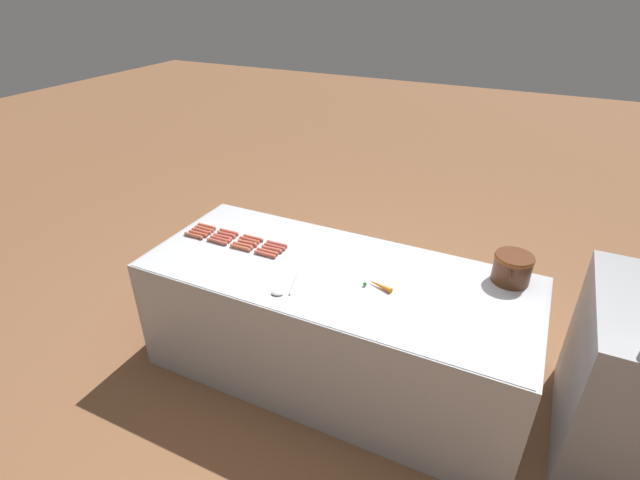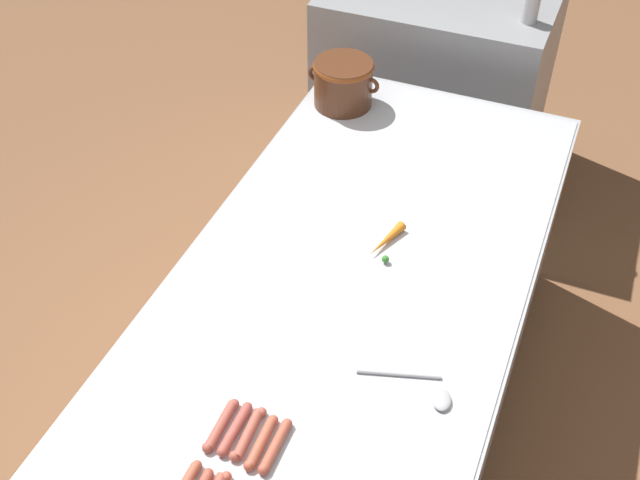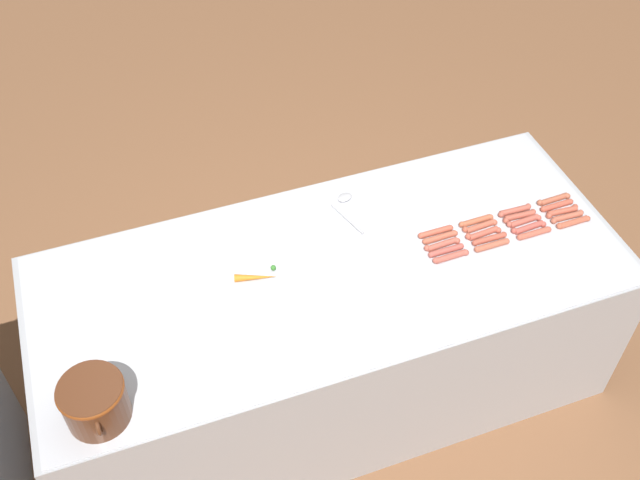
% 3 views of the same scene
% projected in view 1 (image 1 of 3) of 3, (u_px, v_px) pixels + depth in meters
% --- Properties ---
extents(ground_plane, '(20.00, 20.00, 0.00)m').
position_uv_depth(ground_plane, '(334.00, 370.00, 3.36)').
color(ground_plane, brown).
extents(griddle_counter, '(1.02, 2.44, 0.83)m').
position_uv_depth(griddle_counter, '(335.00, 324.00, 3.16)').
color(griddle_counter, '#ADAFB5').
rests_on(griddle_counter, ground_plane).
extents(hot_dog_0, '(0.03, 0.16, 0.03)m').
position_uv_depth(hot_dog_0, '(207.00, 226.00, 3.44)').
color(hot_dog_0, '#BB573D').
rests_on(hot_dog_0, griddle_counter).
extents(hot_dog_1, '(0.03, 0.16, 0.03)m').
position_uv_depth(hot_dog_1, '(229.00, 232.00, 3.36)').
color(hot_dog_1, '#BC5742').
rests_on(hot_dog_1, griddle_counter).
extents(hot_dog_2, '(0.03, 0.16, 0.03)m').
position_uv_depth(hot_dog_2, '(253.00, 238.00, 3.29)').
color(hot_dog_2, '#B75940').
rests_on(hot_dog_2, griddle_counter).
extents(hot_dog_3, '(0.03, 0.16, 0.03)m').
position_uv_depth(hot_dog_3, '(277.00, 244.00, 3.21)').
color(hot_dog_3, '#B35344').
rests_on(hot_dog_3, griddle_counter).
extents(hot_dog_4, '(0.03, 0.16, 0.03)m').
position_uv_depth(hot_dog_4, '(204.00, 229.00, 3.40)').
color(hot_dog_4, '#B75C45').
rests_on(hot_dog_4, griddle_counter).
extents(hot_dog_5, '(0.04, 0.16, 0.03)m').
position_uv_depth(hot_dog_5, '(226.00, 234.00, 3.33)').
color(hot_dog_5, '#B95145').
rests_on(hot_dog_5, griddle_counter).
extents(hot_dog_6, '(0.03, 0.16, 0.03)m').
position_uv_depth(hot_dog_6, '(249.00, 240.00, 3.26)').
color(hot_dog_6, '#B1503D').
rests_on(hot_dog_6, griddle_counter).
extents(hot_dog_7, '(0.03, 0.16, 0.03)m').
position_uv_depth(hot_dog_7, '(275.00, 247.00, 3.18)').
color(hot_dog_7, '#B55145').
rests_on(hot_dog_7, griddle_counter).
extents(hot_dog_8, '(0.04, 0.16, 0.03)m').
position_uv_depth(hot_dog_8, '(201.00, 231.00, 3.37)').
color(hot_dog_8, '#BA5540').
rests_on(hot_dog_8, griddle_counter).
extents(hot_dog_9, '(0.03, 0.16, 0.03)m').
position_uv_depth(hot_dog_9, '(223.00, 237.00, 3.30)').
color(hot_dog_9, '#BA5646').
rests_on(hot_dog_9, griddle_counter).
extents(hot_dog_10, '(0.04, 0.16, 0.03)m').
position_uv_depth(hot_dog_10, '(248.00, 243.00, 3.23)').
color(hot_dog_10, '#BB5542').
rests_on(hot_dog_10, griddle_counter).
extents(hot_dog_11, '(0.03, 0.16, 0.03)m').
position_uv_depth(hot_dog_11, '(272.00, 249.00, 3.16)').
color(hot_dog_11, '#B45746').
rests_on(hot_dog_11, griddle_counter).
extents(hot_dog_12, '(0.03, 0.16, 0.03)m').
position_uv_depth(hot_dog_12, '(198.00, 234.00, 3.34)').
color(hot_dog_12, '#BB523E').
rests_on(hot_dog_12, griddle_counter).
extents(hot_dog_13, '(0.03, 0.16, 0.03)m').
position_uv_depth(hot_dog_13, '(220.00, 239.00, 3.27)').
color(hot_dog_13, '#B25441').
rests_on(hot_dog_13, griddle_counter).
extents(hot_dog_14, '(0.04, 0.16, 0.03)m').
position_uv_depth(hot_dog_14, '(243.00, 245.00, 3.20)').
color(hot_dog_14, '#B95841').
rests_on(hot_dog_14, griddle_counter).
extents(hot_dog_15, '(0.03, 0.16, 0.03)m').
position_uv_depth(hot_dog_15, '(268.00, 251.00, 3.13)').
color(hot_dog_15, '#B85940').
rests_on(hot_dog_15, griddle_counter).
extents(hot_dog_16, '(0.03, 0.16, 0.03)m').
position_uv_depth(hot_dog_16, '(194.00, 236.00, 3.31)').
color(hot_dog_16, '#B15A40').
rests_on(hot_dog_16, griddle_counter).
extents(hot_dog_17, '(0.03, 0.16, 0.03)m').
position_uv_depth(hot_dog_17, '(217.00, 242.00, 3.24)').
color(hot_dog_17, '#B65645').
rests_on(hot_dog_17, griddle_counter).
extents(hot_dog_18, '(0.03, 0.16, 0.03)m').
position_uv_depth(hot_dog_18, '(240.00, 248.00, 3.17)').
color(hot_dog_18, '#B85C3E').
rests_on(hot_dog_18, griddle_counter).
extents(hot_dog_19, '(0.03, 0.16, 0.03)m').
position_uv_depth(hot_dog_19, '(265.00, 254.00, 3.10)').
color(hot_dog_19, '#BC553F').
rests_on(hot_dog_19, griddle_counter).
extents(bean_pot, '(0.28, 0.23, 0.18)m').
position_uv_depth(bean_pot, '(513.00, 267.00, 2.81)').
color(bean_pot, '#562D19').
rests_on(bean_pot, griddle_counter).
extents(serving_spoon, '(0.27, 0.12, 0.02)m').
position_uv_depth(serving_spoon, '(283.00, 290.00, 2.76)').
color(serving_spoon, '#B7B7BC').
rests_on(serving_spoon, griddle_counter).
extents(carrot, '(0.08, 0.18, 0.03)m').
position_uv_depth(carrot, '(379.00, 285.00, 2.79)').
color(carrot, orange).
rests_on(carrot, griddle_counter).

